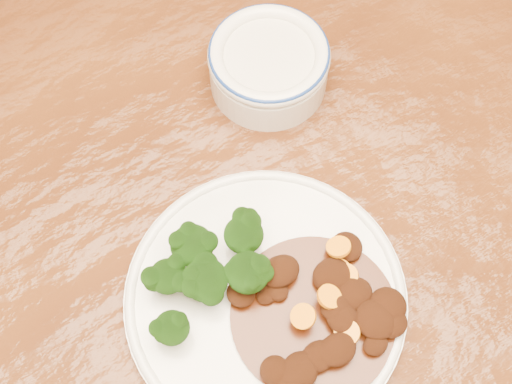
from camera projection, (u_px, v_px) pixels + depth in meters
ground at (266, 377)px, 1.39m from camera, size 4.00×4.00×0.00m
dining_table at (274, 257)px, 0.78m from camera, size 1.50×0.90×0.75m
dinner_plate at (266, 298)px, 0.67m from camera, size 0.27×0.27×0.02m
broccoli_florets at (210, 268)px, 0.65m from camera, size 0.14×0.09×0.05m
mince_stew at (326, 317)px, 0.65m from camera, size 0.16×0.16×0.03m
dip_bowl at (269, 65)px, 0.76m from camera, size 0.13×0.13×0.06m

